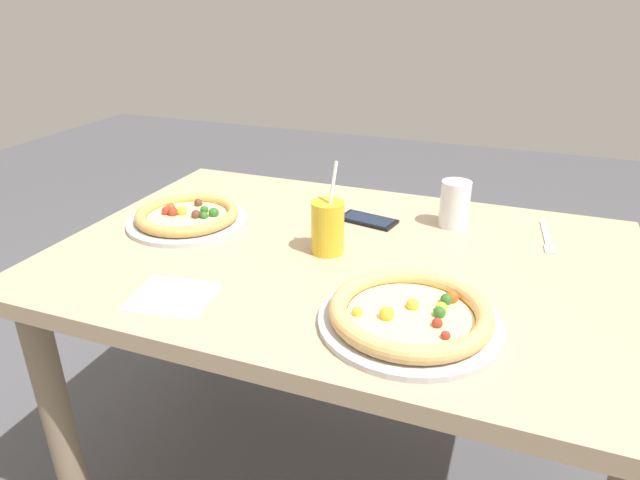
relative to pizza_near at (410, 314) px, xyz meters
The scene contains 8 objects.
dining_table 0.35m from the pizza_near, 130.92° to the left, with size 1.36×0.92×0.75m.
pizza_near is the anchor object (origin of this frame).
pizza_far 0.71m from the pizza_near, 157.80° to the left, with size 0.32×0.32×0.04m.
drink_cup_colored 0.35m from the pizza_near, 136.53° to the left, with size 0.08×0.08×0.22m.
water_cup_clear 0.51m from the pizza_near, 89.63° to the left, with size 0.08×0.08×0.12m.
paper_napkin 0.48m from the pizza_near, behind, with size 0.16×0.14×0.00m, color white.
fork 0.56m from the pizza_near, 64.79° to the left, with size 0.04×0.20×0.00m.
cell_phone 0.50m from the pizza_near, 115.63° to the left, with size 0.16×0.10×0.01m.
Camera 1 is at (0.37, -1.12, 1.33)m, focal length 31.09 mm.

